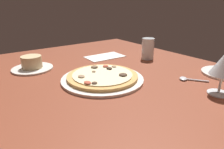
# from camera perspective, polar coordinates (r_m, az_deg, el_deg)

# --- Properties ---
(dining_table) EXTENTS (1.50, 1.10, 0.04)m
(dining_table) POSITION_cam_1_polar(r_m,az_deg,el_deg) (0.76, 2.80, -3.97)
(dining_table) COLOR brown
(dining_table) RESTS_ON ground
(pizza_main) EXTENTS (0.32, 0.32, 0.03)m
(pizza_main) POSITION_cam_1_polar(r_m,az_deg,el_deg) (0.78, -2.73, -0.79)
(pizza_main) COLOR silver
(pizza_main) RESTS_ON dining_table
(ramekin_on_saucer) EXTENTS (0.18, 0.18, 0.06)m
(ramekin_on_saucer) POSITION_cam_1_polar(r_m,az_deg,el_deg) (0.97, -21.84, 2.69)
(ramekin_on_saucer) COLOR silver
(ramekin_on_saucer) RESTS_ON dining_table
(wine_glass_near) EXTENTS (0.08, 0.08, 0.14)m
(wine_glass_near) POSITION_cam_1_polar(r_m,az_deg,el_deg) (0.73, 29.34, 2.44)
(wine_glass_near) COLOR silver
(wine_glass_near) RESTS_ON dining_table
(water_glass) EXTENTS (0.06, 0.06, 0.11)m
(water_glass) POSITION_cam_1_polar(r_m,az_deg,el_deg) (1.08, 10.18, 6.84)
(water_glass) COLOR silver
(water_glass) RESTS_ON dining_table
(paper_menu) EXTENTS (0.13, 0.21, 0.00)m
(paper_menu) POSITION_cam_1_polar(r_m,az_deg,el_deg) (1.11, -2.06, 5.11)
(paper_menu) COLOR white
(paper_menu) RESTS_ON dining_table
(spoon) EXTENTS (0.10, 0.08, 0.01)m
(spoon) POSITION_cam_1_polar(r_m,az_deg,el_deg) (0.84, 20.56, -1.22)
(spoon) COLOR silver
(spoon) RESTS_ON dining_table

